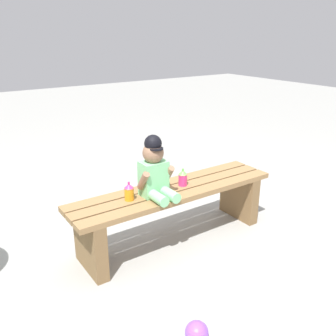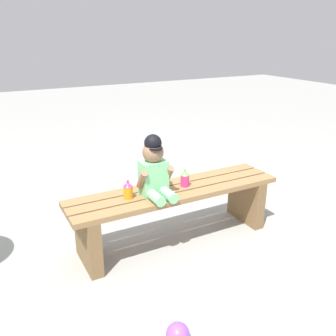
# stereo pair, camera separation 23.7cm
# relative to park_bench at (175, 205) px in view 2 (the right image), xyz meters

# --- Properties ---
(ground_plane) EXTENTS (16.00, 16.00, 0.00)m
(ground_plane) POSITION_rel_park_bench_xyz_m (0.00, 0.00, -0.28)
(ground_plane) COLOR #999993
(park_bench) EXTENTS (1.50, 0.35, 0.40)m
(park_bench) POSITION_rel_park_bench_xyz_m (0.00, 0.00, 0.00)
(park_bench) COLOR olive
(park_bench) RESTS_ON ground_plane
(child_figure) EXTENTS (0.23, 0.27, 0.40)m
(child_figure) POSITION_rel_park_bench_xyz_m (-0.17, -0.03, 0.30)
(child_figure) COLOR #7FCC8C
(child_figure) RESTS_ON park_bench
(sippy_cup_left) EXTENTS (0.06, 0.06, 0.12)m
(sippy_cup_left) POSITION_rel_park_bench_xyz_m (-0.34, 0.01, 0.19)
(sippy_cup_left) COLOR orange
(sippy_cup_left) RESTS_ON park_bench
(sippy_cup_right) EXTENTS (0.06, 0.06, 0.12)m
(sippy_cup_right) POSITION_rel_park_bench_xyz_m (0.08, 0.01, 0.19)
(sippy_cup_right) COLOR #E5337F
(sippy_cup_right) RESTS_ON park_bench
(toy_ball) EXTENTS (0.11, 0.11, 0.11)m
(toy_ball) POSITION_rel_park_bench_xyz_m (-0.45, -0.83, -0.22)
(toy_ball) COLOR #8C4CCC
(toy_ball) RESTS_ON ground_plane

